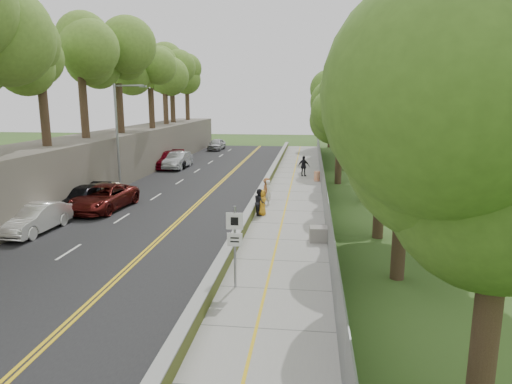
{
  "coord_description": "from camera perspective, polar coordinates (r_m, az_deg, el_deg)",
  "views": [
    {
      "loc": [
        3.73,
        -18.75,
        6.97
      ],
      "look_at": [
        0.5,
        8.0,
        1.4
      ],
      "focal_mm": 32.0,
      "sensor_mm": 36.0,
      "label": 1
    }
  ],
  "objects": [
    {
      "name": "car_1",
      "position": [
        26.52,
        -25.89,
        -2.99
      ],
      "size": [
        1.8,
        4.63,
        1.5
      ],
      "primitive_type": "imported",
      "rotation": [
        0.0,
        0.0,
        -0.05
      ],
      "color": "white",
      "rests_on": "road"
    },
    {
      "name": "jersey_barrier",
      "position": [
        34.58,
        0.98,
        0.56
      ],
      "size": [
        0.42,
        66.0,
        0.6
      ],
      "primitive_type": "cube",
      "color": "#B4CF30",
      "rests_on": "ground"
    },
    {
      "name": "road",
      "position": [
        35.65,
        -8.09,
        0.32
      ],
      "size": [
        11.2,
        66.0,
        0.04
      ],
      "primitive_type": "cube",
      "color": "black",
      "rests_on": "ground"
    },
    {
      "name": "ground",
      "position": [
        20.35,
        -4.14,
        -8.38
      ],
      "size": [
        140.0,
        140.0,
        0.0
      ],
      "primitive_type": "plane",
      "color": "#33511E",
      "rests_on": "ground"
    },
    {
      "name": "painter_1",
      "position": [
        29.95,
        1.6,
        -0.06
      ],
      "size": [
        0.51,
        0.67,
        1.66
      ],
      "primitive_type": "imported",
      "rotation": [
        0.0,
        0.0,
        1.77
      ],
      "color": "white",
      "rests_on": "sidewalk"
    },
    {
      "name": "streetlight",
      "position": [
        35.77,
        -16.65,
        7.46
      ],
      "size": [
        2.52,
        0.22,
        8.0
      ],
      "color": "gray",
      "rests_on": "ground"
    },
    {
      "name": "car_2",
      "position": [
        30.25,
        -18.52,
        -0.68
      ],
      "size": [
        3.01,
        5.75,
        1.54
      ],
      "primitive_type": "imported",
      "rotation": [
        0.0,
        0.0,
        -0.08
      ],
      "color": "#561311",
      "rests_on": "road"
    },
    {
      "name": "signpost",
      "position": [
        16.73,
        -2.67,
        -5.75
      ],
      "size": [
        0.62,
        0.09,
        3.1
      ],
      "color": "gray",
      "rests_on": "sidewalk"
    },
    {
      "name": "sidewalk",
      "position": [
        34.48,
        4.78,
        0.02
      ],
      "size": [
        4.2,
        66.0,
        0.05
      ],
      "primitive_type": "cube",
      "color": "gray",
      "rests_on": "ground"
    },
    {
      "name": "rock_embankment",
      "position": [
        38.22,
        -20.02,
        3.5
      ],
      "size": [
        5.0,
        66.0,
        4.0
      ],
      "primitive_type": "cube",
      "color": "#595147",
      "rests_on": "ground"
    },
    {
      "name": "chainlink_fence",
      "position": [
        34.29,
        8.32,
        1.53
      ],
      "size": [
        0.04,
        66.0,
        2.0
      ],
      "primitive_type": "cube",
      "color": "slate",
      "rests_on": "ground"
    },
    {
      "name": "construction_barrel",
      "position": [
        38.97,
        7.63,
        1.97
      ],
      "size": [
        0.51,
        0.51,
        0.84
      ],
      "primitive_type": "cylinder",
      "color": "#F55706",
      "rests_on": "sidewalk"
    },
    {
      "name": "concrete_block",
      "position": [
        22.73,
        8.06,
        -5.22
      ],
      "size": [
        1.12,
        0.87,
        0.72
      ],
      "primitive_type": "cube",
      "rotation": [
        0.0,
        0.0,
        0.06
      ],
      "color": "gray",
      "rests_on": "sidewalk"
    },
    {
      "name": "car_7",
      "position": [
        47.09,
        -10.92,
        4.01
      ],
      "size": [
        2.41,
        5.66,
        1.63
      ],
      "primitive_type": "imported",
      "rotation": [
        0.0,
        0.0,
        0.02
      ],
      "color": "maroon",
      "rests_on": "road"
    },
    {
      "name": "car_6",
      "position": [
        47.21,
        -9.82,
        3.92
      ],
      "size": [
        2.48,
        5.07,
        1.39
      ],
      "primitive_type": "imported",
      "rotation": [
        0.0,
        0.0,
        0.04
      ],
      "color": "black",
      "rests_on": "road"
    },
    {
      "name": "car_8",
      "position": [
        62.4,
        -4.95,
        5.96
      ],
      "size": [
        2.0,
        4.56,
        1.53
      ],
      "primitive_type": "imported",
      "rotation": [
        0.0,
        0.0,
        -0.04
      ],
      "color": "#B5B6B9",
      "rests_on": "road"
    },
    {
      "name": "painter_0",
      "position": [
        27.33,
        0.75,
        -1.3
      ],
      "size": [
        0.6,
        0.83,
        1.57
      ],
      "primitive_type": "imported",
      "rotation": [
        0.0,
        0.0,
        1.43
      ],
      "color": "gold",
      "rests_on": "sidewalk"
    },
    {
      "name": "painter_2",
      "position": [
        27.3,
        0.44,
        -1.27
      ],
      "size": [
        0.8,
        0.92,
        1.61
      ],
      "primitive_type": "imported",
      "rotation": [
        0.0,
        0.0,
        1.84
      ],
      "color": "black",
      "rests_on": "sidewalk"
    },
    {
      "name": "person_far",
      "position": [
        41.2,
        5.99,
        3.23
      ],
      "size": [
        1.15,
        0.73,
        1.83
      ],
      "primitive_type": "imported",
      "rotation": [
        0.0,
        0.0,
        2.85
      ],
      "color": "black",
      "rests_on": "sidewalk"
    },
    {
      "name": "car_4",
      "position": [
        32.1,
        -18.62,
        -0.08
      ],
      "size": [
        2.09,
        4.4,
        1.45
      ],
      "primitive_type": "imported",
      "rotation": [
        0.0,
        0.0,
        0.09
      ],
      "color": "tan",
      "rests_on": "road"
    },
    {
      "name": "painter_3",
      "position": [
        31.5,
        1.32,
        0.4
      ],
      "size": [
        0.64,
        1.03,
        1.53
      ],
      "primitive_type": "imported",
      "rotation": [
        0.0,
        0.0,
        1.49
      ],
      "color": "#9A5A2E",
      "rests_on": "sidewalk"
    },
    {
      "name": "car_5",
      "position": [
        46.35,
        -9.76,
        3.92
      ],
      "size": [
        1.9,
        4.99,
        1.62
      ],
      "primitive_type": "imported",
      "rotation": [
        0.0,
        0.0,
        -0.04
      ],
      "color": "#B8BBC1",
      "rests_on": "road"
    },
    {
      "name": "trees_embankment",
      "position": [
        37.84,
        -20.24,
        16.34
      ],
      "size": [
        6.4,
        66.0,
        13.0
      ],
      "primitive_type": null,
      "color": "olive",
      "rests_on": "rock_embankment"
    },
    {
      "name": "car_3",
      "position": [
        30.8,
        -21.01,
        -0.75
      ],
      "size": [
        2.33,
        5.05,
        1.43
      ],
      "primitive_type": "imported",
      "rotation": [
        0.0,
        0.0,
        -0.07
      ],
      "color": "black",
      "rests_on": "road"
    },
    {
      "name": "trees_fenceside",
      "position": [
        33.91,
        12.67,
        11.45
      ],
      "size": [
        7.0,
        66.0,
        14.0
      ],
      "primitive_type": null,
      "color": "#517F27",
      "rests_on": "ground"
    }
  ]
}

